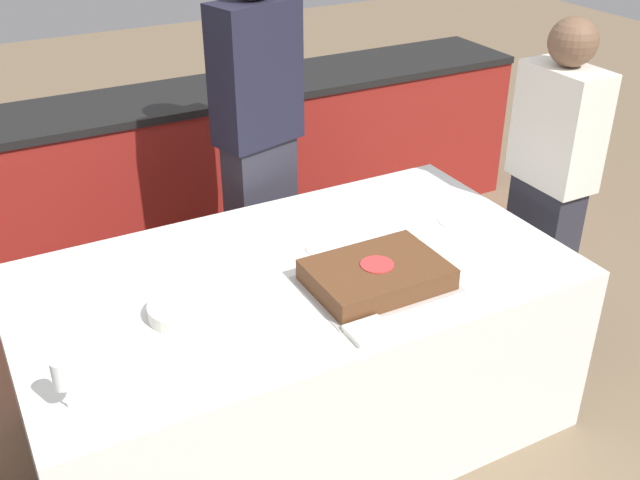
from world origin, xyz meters
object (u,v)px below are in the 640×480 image
at_px(cake, 377,275).
at_px(wine_glass, 62,375).
at_px(person_cutting_cake, 259,144).
at_px(plate_stack, 183,309).
at_px(person_seated_right, 549,190).

xyz_separation_m(cake, wine_glass, (-1.11, -0.14, 0.08)).
bearing_deg(person_cutting_cake, plate_stack, 36.89).
bearing_deg(plate_stack, cake, -12.10).
xyz_separation_m(cake, person_cutting_cake, (-0.00, 1.01, 0.14)).
distance_m(plate_stack, wine_glass, 0.53).
bearing_deg(person_seated_right, cake, -77.51).
relative_size(plate_stack, person_seated_right, 0.15).
distance_m(cake, person_seated_right, 1.05).
height_order(wine_glass, person_cutting_cake, person_cutting_cake).
distance_m(plate_stack, person_seated_right, 1.70).
xyz_separation_m(plate_stack, person_seated_right, (1.69, 0.08, 0.03)).
height_order(cake, plate_stack, cake).
distance_m(plate_stack, person_cutting_cake, 1.11).
xyz_separation_m(wine_glass, person_cutting_cake, (1.11, 1.15, 0.06)).
bearing_deg(person_seated_right, person_cutting_cake, -127.51).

